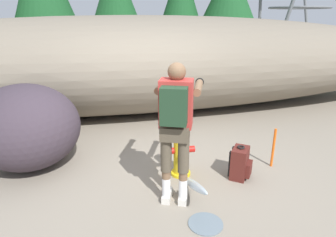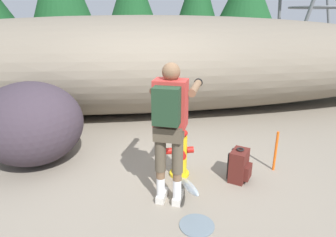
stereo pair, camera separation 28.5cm
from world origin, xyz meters
The scene contains 8 objects.
ground_plane centered at (0.00, 0.00, -0.02)m, with size 56.00×56.00×0.04m, color gray.
dirt_embankment centered at (0.00, 3.14, 1.08)m, with size 16.01×3.20×2.16m, color #756B5B.
fire_hydrant centered at (0.27, -0.06, 0.34)m, with size 0.39×0.33×0.74m.
hydrant_water_jet centered at (0.27, -0.75, 0.18)m, with size 0.38×1.14×0.44m.
utility_worker centered at (0.05, -0.62, 1.07)m, with size 0.72×1.04×1.67m.
spare_backpack centered at (1.05, -0.31, 0.22)m, with size 0.36×0.36×0.47m.
boulder_large centered at (-1.86, 0.69, 0.62)m, with size 1.49×1.58×1.24m, color #392F38.
survey_stake centered at (1.66, -0.11, 0.30)m, with size 0.04×0.04×0.60m, color #E55914.
Camera 2 is at (-0.40, -3.64, 2.13)m, focal length 31.10 mm.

